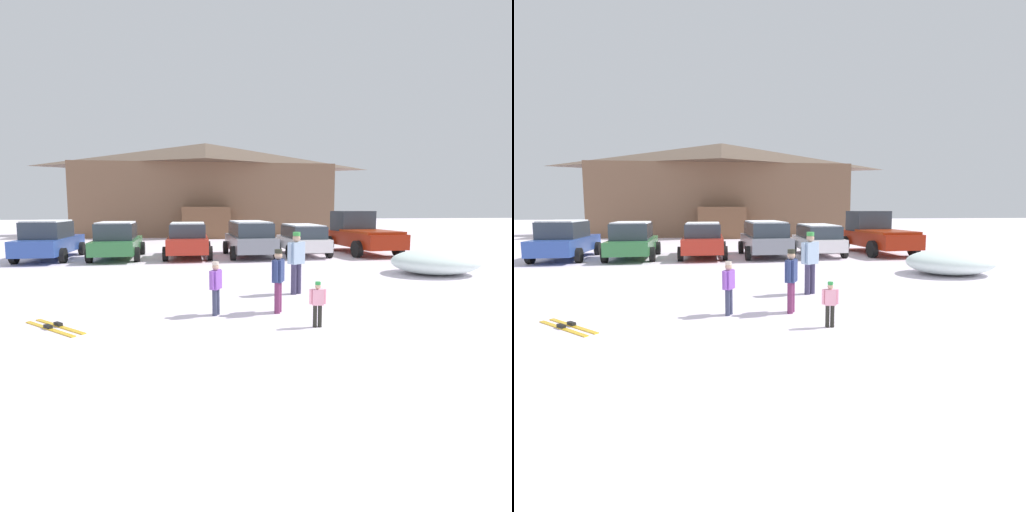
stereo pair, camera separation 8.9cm
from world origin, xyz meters
The scene contains 14 objects.
ground centered at (0.00, 0.00, 0.00)m, with size 160.00×160.00×0.00m, color white.
ski_lodge centered at (0.25, 30.64, 4.05)m, with size 21.54×11.93×8.00m.
parked_blue_hatchback centered at (-7.19, 13.33, 0.88)m, with size 2.18×4.82×1.76m.
parked_green_coupe centered at (-4.23, 13.18, 0.84)m, with size 2.33×4.61×1.68m.
parked_red_sedan centered at (-1.04, 13.14, 0.83)m, with size 2.17×4.22×1.64m.
parked_grey_wagon centered at (1.87, 13.11, 0.91)m, with size 2.37×4.51×1.69m.
parked_white_suv centered at (4.48, 13.20, 0.83)m, with size 2.12×4.09×1.51m.
pickup_truck centered at (7.67, 13.82, 0.99)m, with size 2.76×5.47×2.15m.
skier_teen_in_navy_coat centered at (1.12, 2.73, 0.79)m, with size 0.33×0.48×1.41m.
skier_child_in_pink_snowsuit centered at (1.65, 1.55, 0.50)m, with size 0.33×0.15×0.89m.
skier_adult_in_blue_parka centered at (1.99, 4.56, 0.94)m, with size 0.55×0.41×1.67m.
skier_child_in_purple_jacket centered at (-0.25, 2.72, 0.66)m, with size 0.28×0.39×1.16m.
pair_of_skis centered at (-3.38, 2.23, 0.02)m, with size 1.41×1.35×0.08m.
plowed_snow_pile centered at (7.63, 7.06, 0.43)m, with size 3.09×2.48×0.86m, color white.
Camera 1 is at (-0.63, -5.72, 2.29)m, focal length 28.00 mm.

